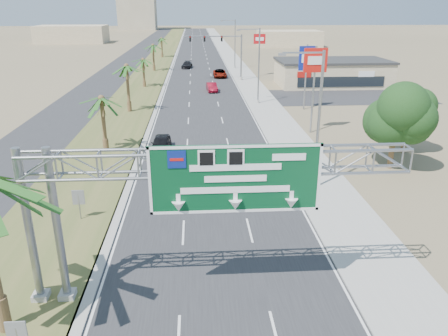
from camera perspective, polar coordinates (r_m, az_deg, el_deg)
name	(u,v)px	position (r m, az deg, el deg)	size (l,w,h in m)	color
road	(199,57)	(117.97, -3.30, 14.25)	(12.00, 300.00, 0.02)	#28282B
sidewalk_right	(231,57)	(118.35, 0.95, 14.32)	(4.00, 300.00, 0.10)	#9E9B93
median_grass	(160,57)	(118.30, -8.30, 14.12)	(7.00, 300.00, 0.12)	#485626
opposing_road	(133,58)	(119.04, -11.76, 13.92)	(8.00, 300.00, 0.02)	#28282B
sign_gantry	(198,175)	(18.47, -3.45, -0.94)	(16.75, 1.24, 7.50)	gray
palm_row_b	(101,99)	(40.93, -15.73, 8.62)	(3.99, 3.99, 5.95)	brown
palm_row_c	(126,67)	(56.36, -12.63, 12.75)	(3.99, 3.99, 6.75)	brown
palm_row_d	(143,60)	(74.23, -10.54, 13.69)	(3.99, 3.99, 5.45)	brown
palm_row_e	(153,46)	(92.97, -9.27, 15.49)	(3.99, 3.99, 6.15)	brown
palm_row_f	(161,39)	(117.85, -8.17, 16.37)	(3.99, 3.99, 5.75)	brown
streetlight_near	(315,128)	(31.50, 11.85, 5.16)	(3.27, 0.44, 10.00)	gray
streetlight_mid	(257,69)	(60.41, 4.36, 12.74)	(3.27, 0.44, 10.00)	gray
streetlight_far	(234,46)	(95.98, 1.32, 15.65)	(3.27, 0.44, 10.00)	gray
signal_mast	(230,53)	(79.89, 0.78, 14.79)	(10.28, 0.71, 8.00)	gray
store_building	(332,73)	(77.57, 13.90, 11.92)	(18.00, 10.00, 4.00)	tan
oak_near	(397,115)	(37.86, 21.63, 6.45)	(4.50, 4.50, 6.80)	brown
oak_far	(409,112)	(42.82, 22.98, 6.78)	(3.50, 3.50, 5.60)	brown
median_signback_a	(17,336)	(18.71, -25.39, -19.17)	(0.75, 0.08, 2.08)	gray
median_signback_b	(79,200)	(28.68, -18.46, -3.93)	(0.75, 0.08, 2.08)	gray
building_distant_left	(72,34)	(173.22, -19.22, 16.18)	(24.00, 14.00, 6.00)	tan
building_distant_right	(289,39)	(150.87, 8.50, 16.38)	(20.00, 12.00, 5.00)	tan
car_left_lane	(161,143)	(41.10, -8.21, 3.20)	(1.71, 4.24, 1.44)	black
car_mid_lane	(212,87)	(69.85, -1.60, 10.50)	(1.44, 4.12, 1.36)	maroon
car_right_lane	(220,73)	(84.17, -0.55, 12.25)	(2.36, 5.13, 1.42)	gray
car_far	(187,65)	(97.10, -4.86, 13.27)	(1.92, 4.72, 1.37)	black
pole_sign_red_near	(315,65)	(46.42, 11.82, 12.98)	(2.41, 0.47, 8.97)	gray
pole_sign_blue	(307,61)	(57.54, 10.74, 13.54)	(2.02, 0.47, 8.22)	gray
pole_sign_red_far	(259,42)	(85.56, 4.66, 16.06)	(2.22, 0.49, 7.96)	gray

